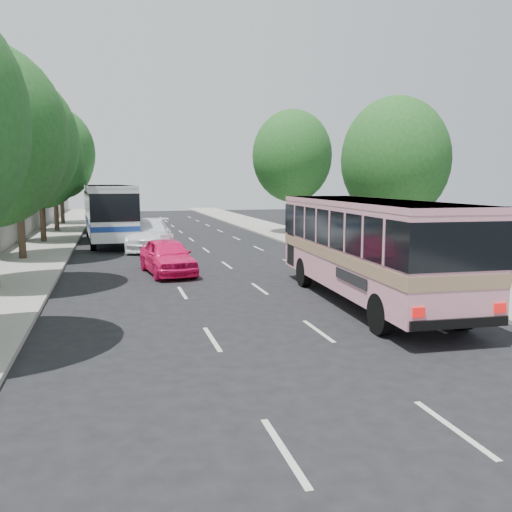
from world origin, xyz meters
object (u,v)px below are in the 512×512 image
object	(u,v)px
pink_bus	(368,239)
tour_coach_rear	(109,203)
pink_taxi	(167,256)
white_pickup	(150,235)
tour_coach_front	(108,208)

from	to	relation	value
pink_bus	tour_coach_rear	bearing A→B (deg)	107.69
pink_taxi	tour_coach_rear	xyz separation A→B (m)	(-2.50, 23.74, 1.39)
pink_bus	white_pickup	world-z (taller)	pink_bus
pink_taxi	tour_coach_front	distance (m)	14.01
white_pickup	tour_coach_rear	world-z (taller)	tour_coach_rear
white_pickup	tour_coach_front	distance (m)	5.51
pink_bus	white_pickup	xyz separation A→B (m)	(-5.97, 16.34, -1.24)
pink_taxi	white_pickup	distance (m)	8.92
tour_coach_front	tour_coach_rear	xyz separation A→B (m)	(0.00, 10.03, -0.09)
tour_coach_rear	tour_coach_front	bearing A→B (deg)	-94.15
pink_bus	pink_taxi	size ratio (longest dim) A/B	2.35
pink_bus	tour_coach_front	xyz separation A→B (m)	(-8.30, 21.13, 0.14)
pink_bus	pink_taxi	bearing A→B (deg)	130.78
tour_coach_front	tour_coach_rear	size ratio (longest dim) A/B	1.04
white_pickup	tour_coach_front	world-z (taller)	tour_coach_front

